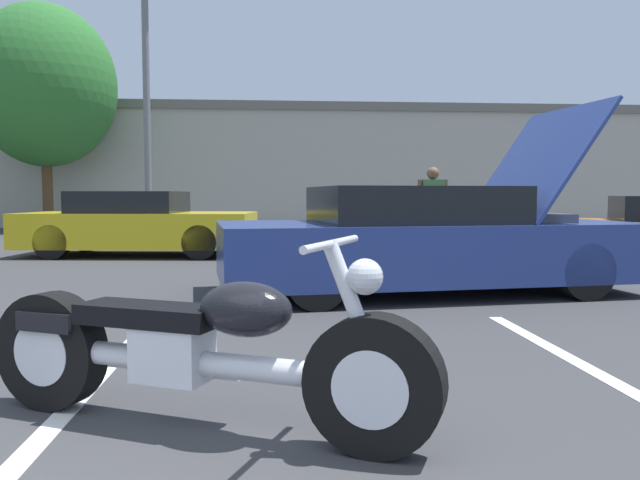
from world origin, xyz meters
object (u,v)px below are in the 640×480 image
show_car_hood_open (427,240)px  light_pole (149,59)px  tree_background (44,86)px  parked_car_mid_row (138,225)px  spectator_midground (534,200)px  spectator_near_motorcycle (433,206)px  motorcycle (195,351)px

show_car_hood_open → light_pole: bearing=110.2°
tree_background → parked_car_mid_row: size_ratio=1.62×
spectator_midground → light_pole: bearing=134.1°
spectator_near_motorcycle → light_pole: bearing=132.3°
parked_car_mid_row → light_pole: bearing=103.6°
spectator_midground → parked_car_mid_row: bearing=158.5°
motorcycle → light_pole: bearing=125.8°
tree_background → spectator_midground: (11.18, -11.28, -3.52)m
tree_background → parked_car_mid_row: tree_background is taller
light_pole → spectator_near_motorcycle: light_pole is taller
show_car_hood_open → spectator_midground: bearing=37.7°
motorcycle → tree_background: bearing=135.4°
light_pole → motorcycle: size_ratio=3.79×
spectator_near_motorcycle → parked_car_mid_row: bearing=163.0°
light_pole → spectator_near_motorcycle: 9.48m
tree_background → motorcycle: 19.31m
light_pole → parked_car_mid_row: 6.38m
parked_car_mid_row → spectator_midground: 7.07m
motorcycle → spectator_midground: 7.76m
tree_background → spectator_near_motorcycle: bearing=-46.3°
tree_background → parked_car_mid_row: bearing=-62.0°
parked_car_mid_row → spectator_midground: size_ratio=2.50×
show_car_hood_open → parked_car_mid_row: size_ratio=1.13×
show_car_hood_open → parked_car_mid_row: bearing=125.0°
motorcycle → spectator_midground: spectator_midground is taller
motorcycle → spectator_near_motorcycle: spectator_near_motorcycle is taller
light_pole → parked_car_mid_row: bearing=-82.5°
parked_car_mid_row → spectator_midground: spectator_midground is taller
light_pole → spectator_midground: 10.97m
tree_background → spectator_midground: tree_background is taller
parked_car_mid_row → spectator_midground: bearing=-15.5°
light_pole → parked_car_mid_row: light_pole is taller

